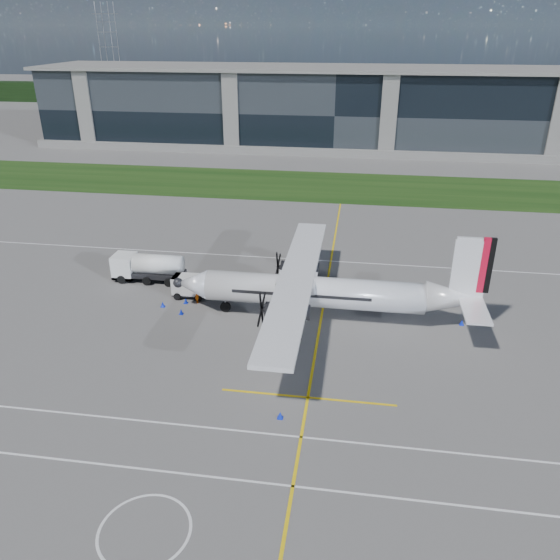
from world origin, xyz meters
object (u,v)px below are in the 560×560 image
object	(u,v)px
turboprop_aircraft	(326,276)
baggage_tug	(190,286)
safety_cone_nose_port	(181,311)
safety_cone_tail	(462,322)
safety_cone_nose_stbd	(186,301)
safety_cone_fwd	(163,304)
ground_crew_person	(197,293)
safety_cone_portwing	(280,415)
fuel_tanker_truck	(143,267)
safety_cone_stbdwing	(311,256)
pylon_west	(110,52)

from	to	relation	value
turboprop_aircraft	baggage_tug	bearing A→B (deg)	168.95
safety_cone_nose_port	safety_cone_tail	bearing A→B (deg)	4.01
baggage_tug	safety_cone_nose_stbd	world-z (taller)	baggage_tug
safety_cone_nose_stbd	safety_cone_fwd	world-z (taller)	same
ground_crew_person	safety_cone_portwing	size ratio (longest dim) A/B	3.68
fuel_tanker_truck	safety_cone_tail	world-z (taller)	fuel_tanker_truck
safety_cone_stbdwing	turboprop_aircraft	bearing A→B (deg)	-79.61
turboprop_aircraft	fuel_tanker_truck	distance (m)	19.22
safety_cone_nose_stbd	safety_cone_portwing	world-z (taller)	same
safety_cone_nose_stbd	turboprop_aircraft	bearing A→B (deg)	-4.59
safety_cone_stbdwing	baggage_tug	bearing A→B (deg)	-133.63
fuel_tanker_truck	safety_cone_stbdwing	size ratio (longest dim) A/B	14.80
safety_cone_tail	safety_cone_portwing	world-z (taller)	same
baggage_tug	safety_cone_nose_port	xyz separation A→B (m)	(0.19, -3.51, -0.75)
turboprop_aircraft	safety_cone_nose_stbd	xyz separation A→B (m)	(-12.72, 1.02, -3.83)
fuel_tanker_truck	safety_cone_nose_port	size ratio (longest dim) A/B	14.80
ground_crew_person	safety_cone_tail	world-z (taller)	ground_crew_person
pylon_west	safety_cone_tail	distance (m)	173.18
turboprop_aircraft	safety_cone_fwd	distance (m)	15.07
safety_cone_tail	fuel_tanker_truck	bearing A→B (deg)	171.30
baggage_tug	safety_cone_nose_stbd	bearing A→B (deg)	-91.11
baggage_tug	safety_cone_fwd	world-z (taller)	baggage_tug
safety_cone_nose_stbd	safety_cone_fwd	distance (m)	2.09
pylon_west	safety_cone_nose_port	size ratio (longest dim) A/B	60.00
ground_crew_person	safety_cone_nose_stbd	size ratio (longest dim) A/B	3.68
safety_cone_tail	ground_crew_person	bearing A→B (deg)	178.35
safety_cone_fwd	turboprop_aircraft	bearing A→B (deg)	-0.16
safety_cone_nose_stbd	safety_cone_fwd	bearing A→B (deg)	-152.04
baggage_tug	safety_cone_stbdwing	xyz separation A→B (m)	(10.27, 10.77, -0.75)
safety_cone_fwd	fuel_tanker_truck	bearing A→B (deg)	125.67
ground_crew_person	safety_cone_nose_port	xyz separation A→B (m)	(-0.81, -2.36, -0.67)
turboprop_aircraft	safety_cone_fwd	xyz separation A→B (m)	(-14.57, 0.04, -3.83)
safety_cone_tail	baggage_tug	bearing A→B (deg)	175.71
safety_cone_tail	safety_cone_fwd	bearing A→B (deg)	-178.65
turboprop_aircraft	fuel_tanker_truck	bearing A→B (deg)	164.04
turboprop_aircraft	baggage_tug	xyz separation A→B (m)	(-12.70, 2.48, -3.08)
safety_cone_nose_port	safety_cone_tail	size ratio (longest dim) A/B	1.00
fuel_tanker_truck	ground_crew_person	xyz separation A→B (m)	(6.60, -3.91, -0.47)
baggage_tug	safety_cone_tail	size ratio (longest dim) A/B	6.69
safety_cone_stbdwing	ground_crew_person	bearing A→B (deg)	-127.86
safety_cone_fwd	safety_cone_nose_stbd	bearing A→B (deg)	27.96
safety_cone_nose_port	safety_cone_fwd	bearing A→B (deg)	152.51
safety_cone_tail	safety_cone_fwd	world-z (taller)	same
baggage_tug	safety_cone_stbdwing	distance (m)	14.90
turboprop_aircraft	safety_cone_nose_port	xyz separation A→B (m)	(-12.51, -1.04, -3.83)
baggage_tug	safety_cone_fwd	bearing A→B (deg)	-127.58
safety_cone_nose_stbd	safety_cone_stbdwing	bearing A→B (deg)	49.91
safety_cone_nose_stbd	safety_cone_tail	bearing A→B (deg)	-0.86
pylon_west	safety_cone_nose_port	xyz separation A→B (m)	(70.75, -145.83, -14.75)
baggage_tug	safety_cone_nose_stbd	xyz separation A→B (m)	(-0.03, -1.46, -0.75)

